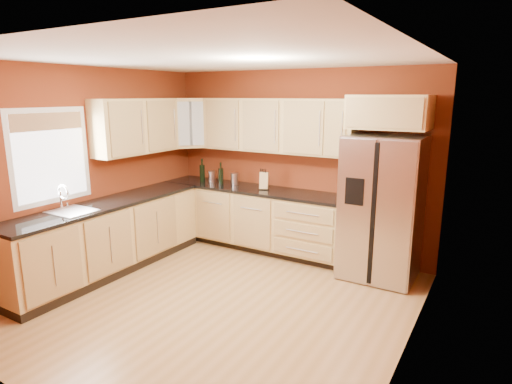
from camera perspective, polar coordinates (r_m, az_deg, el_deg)
floor at (r=4.94m, az=-5.24°, el=-14.30°), size 4.00×4.00×0.00m
ceiling at (r=4.41m, az=-5.96°, el=17.33°), size 4.00×4.00×0.00m
wall_back at (r=6.20m, az=5.37°, el=3.97°), size 4.00×0.04×2.60m
wall_front at (r=3.17m, az=-27.45°, el=-6.07°), size 4.00×0.04×2.60m
wall_left at (r=5.89m, az=-21.54°, el=2.66°), size 0.04×4.00×2.60m
wall_right at (r=3.72m, az=20.22°, el=-2.76°), size 0.04×4.00×2.60m
base_cabinets_back at (r=6.38m, az=-0.42°, el=-3.63°), size 2.90×0.60×0.88m
base_cabinets_left at (r=5.86m, az=-19.03°, el=-5.87°), size 0.60×2.80×0.88m
countertop_back at (r=6.26m, az=-0.47°, el=0.39°), size 2.90×0.62×0.04m
countertop_left at (r=5.73m, az=-19.30°, el=-1.52°), size 0.62×2.80×0.04m
upper_cabinets_back at (r=6.11m, az=2.66°, el=8.84°), size 2.30×0.33×0.75m
upper_cabinets_left at (r=6.17m, az=-15.66°, el=8.43°), size 0.33×1.35×0.75m
corner_upper_cabinet at (r=6.76m, az=-8.85°, el=9.09°), size 0.67×0.67×0.75m
over_fridge_cabinet at (r=5.40m, az=17.40°, el=10.15°), size 0.92×0.60×0.40m
refrigerator at (r=5.49m, az=16.42°, el=-2.03°), size 0.90×0.75×1.78m
window at (r=5.55m, az=-25.68°, el=4.33°), size 0.03×0.90×1.00m
sink_faucet at (r=5.39m, az=-23.46°, el=-0.87°), size 0.50×0.42×0.30m
canister_left at (r=6.45m, az=-2.87°, el=1.75°), size 0.15×0.15×0.18m
canister_right at (r=6.70m, az=-5.90°, el=2.07°), size 0.12×0.12×0.17m
wine_bottle_a at (r=6.51m, az=-4.72°, el=2.52°), size 0.09×0.09×0.33m
wine_bottle_b at (r=6.72m, az=-7.19°, el=2.90°), size 0.10×0.10×0.36m
knife_block at (r=6.16m, az=1.09°, el=1.53°), size 0.15×0.15×0.24m
soap_dispenser at (r=5.71m, az=11.39°, el=-0.00°), size 0.07×0.07×0.17m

